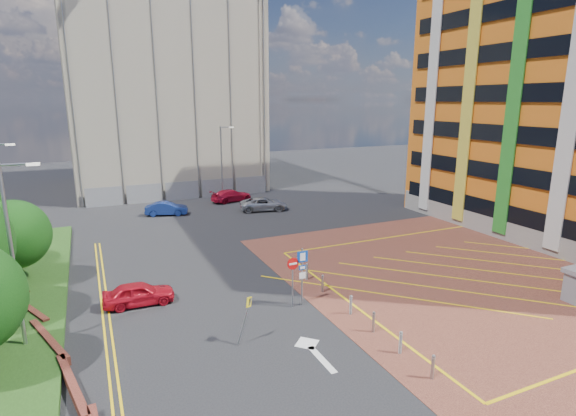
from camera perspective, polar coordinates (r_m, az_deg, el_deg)
ground at (r=23.62m, az=1.74°, el=-13.39°), size 140.00×140.00×0.00m
forecourt at (r=31.84m, az=25.23°, el=-7.41°), size 26.00×26.00×0.02m
retaining_wall at (r=23.52m, az=-28.58°, el=-14.75°), size 6.06×20.33×0.40m
tree_c at (r=30.15m, az=-31.47°, el=-2.91°), size 4.00×4.00×4.90m
lamp_left_near at (r=21.97m, az=-31.50°, el=-4.46°), size 1.53×0.16×8.00m
lamp_back at (r=49.17m, az=-8.35°, el=6.01°), size 1.53×0.16×8.00m
sign_cluster at (r=23.74m, az=1.38°, el=-8.07°), size 1.17×0.12×3.20m
warning_sign at (r=20.57m, az=-5.33°, el=-13.30°), size 0.80×0.43×2.24m
bollard_row at (r=23.15m, az=8.87°, el=-12.85°), size 0.14×11.14×0.90m
construction_building at (r=59.62m, az=-15.76°, el=13.36°), size 21.20×19.20×22.00m
construction_fence at (r=50.90m, az=-12.18°, el=2.27°), size 21.60×0.06×2.00m
car_red_left at (r=25.69m, az=-18.42°, el=-10.26°), size 3.73×1.61×1.25m
car_blue_back at (r=44.22m, az=-15.17°, el=-0.07°), size 4.12×2.38×1.28m
car_red_back at (r=48.85m, az=-7.19°, el=1.59°), size 4.78×2.75×1.30m
car_silver_back at (r=44.58m, az=-3.10°, el=0.51°), size 5.03×3.11×1.30m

